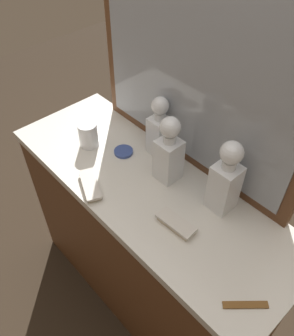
{
  "coord_description": "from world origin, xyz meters",
  "views": [
    {
      "loc": [
        0.66,
        -0.6,
        1.79
      ],
      "look_at": [
        0.0,
        0.0,
        0.91
      ],
      "focal_mm": 37.4,
      "sensor_mm": 36.0,
      "label": 1
    }
  ],
  "objects_px": {
    "crystal_decanter_center": "(169,155)",
    "crystal_tumbler_front": "(88,135)",
    "porcelain_dish": "(124,152)",
    "tortoiseshell_comb": "(245,305)",
    "silver_brush_center": "(176,224)",
    "crystal_decanter_far_right": "(159,132)",
    "silver_brush_far_right": "(90,186)",
    "crystal_decanter_rear": "(225,183)"
  },
  "relations": [
    {
      "from": "crystal_decanter_center",
      "to": "crystal_tumbler_front",
      "type": "xyz_separation_m",
      "value": [
        -0.35,
        -0.11,
        -0.06
      ]
    },
    {
      "from": "porcelain_dish",
      "to": "tortoiseshell_comb",
      "type": "height_order",
      "value": "porcelain_dish"
    },
    {
      "from": "crystal_tumbler_front",
      "to": "tortoiseshell_comb",
      "type": "relative_size",
      "value": 0.98
    },
    {
      "from": "crystal_tumbler_front",
      "to": "silver_brush_center",
      "type": "height_order",
      "value": "crystal_tumbler_front"
    },
    {
      "from": "crystal_decanter_far_right",
      "to": "crystal_tumbler_front",
      "type": "height_order",
      "value": "crystal_decanter_far_right"
    },
    {
      "from": "crystal_tumbler_front",
      "to": "silver_brush_far_right",
      "type": "height_order",
      "value": "crystal_tumbler_front"
    },
    {
      "from": "porcelain_dish",
      "to": "crystal_decanter_rear",
      "type": "bearing_deg",
      "value": 9.72
    },
    {
      "from": "silver_brush_far_right",
      "to": "porcelain_dish",
      "type": "distance_m",
      "value": 0.22
    },
    {
      "from": "silver_brush_far_right",
      "to": "porcelain_dish",
      "type": "height_order",
      "value": "silver_brush_far_right"
    },
    {
      "from": "crystal_decanter_rear",
      "to": "silver_brush_center",
      "type": "distance_m",
      "value": 0.21
    },
    {
      "from": "silver_brush_center",
      "to": "silver_brush_far_right",
      "type": "bearing_deg",
      "value": -161.73
    },
    {
      "from": "crystal_decanter_rear",
      "to": "tortoiseshell_comb",
      "type": "distance_m",
      "value": 0.38
    },
    {
      "from": "crystal_decanter_rear",
      "to": "silver_brush_center",
      "type": "xyz_separation_m",
      "value": [
        -0.04,
        -0.18,
        -0.1
      ]
    },
    {
      "from": "crystal_decanter_center",
      "to": "porcelain_dish",
      "type": "height_order",
      "value": "crystal_decanter_center"
    },
    {
      "from": "crystal_decanter_rear",
      "to": "silver_brush_center",
      "type": "relative_size",
      "value": 2.02
    },
    {
      "from": "crystal_decanter_far_right",
      "to": "crystal_decanter_rear",
      "type": "height_order",
      "value": "crystal_decanter_rear"
    },
    {
      "from": "crystal_tumbler_front",
      "to": "crystal_decanter_rear",
      "type": "bearing_deg",
      "value": 14.37
    },
    {
      "from": "silver_brush_far_right",
      "to": "crystal_decanter_far_right",
      "type": "bearing_deg",
      "value": 85.91
    },
    {
      "from": "crystal_decanter_center",
      "to": "silver_brush_far_right",
      "type": "bearing_deg",
      "value": -120.41
    },
    {
      "from": "crystal_decanter_far_right",
      "to": "crystal_tumbler_front",
      "type": "distance_m",
      "value": 0.3
    },
    {
      "from": "crystal_decanter_rear",
      "to": "crystal_tumbler_front",
      "type": "distance_m",
      "value": 0.6
    },
    {
      "from": "crystal_tumbler_front",
      "to": "porcelain_dish",
      "type": "bearing_deg",
      "value": 28.08
    },
    {
      "from": "crystal_decanter_far_right",
      "to": "silver_brush_far_right",
      "type": "distance_m",
      "value": 0.34
    },
    {
      "from": "tortoiseshell_comb",
      "to": "porcelain_dish",
      "type": "bearing_deg",
      "value": 167.91
    },
    {
      "from": "crystal_decanter_far_right",
      "to": "crystal_decanter_rear",
      "type": "xyz_separation_m",
      "value": [
        0.35,
        -0.04,
        0.01
      ]
    },
    {
      "from": "tortoiseshell_comb",
      "to": "silver_brush_far_right",
      "type": "bearing_deg",
      "value": -174.8
    },
    {
      "from": "crystal_decanter_far_right",
      "to": "porcelain_dish",
      "type": "xyz_separation_m",
      "value": [
        -0.09,
        -0.11,
        -0.1
      ]
    },
    {
      "from": "silver_brush_center",
      "to": "crystal_decanter_far_right",
      "type": "bearing_deg",
      "value": 145.04
    },
    {
      "from": "porcelain_dish",
      "to": "tortoiseshell_comb",
      "type": "distance_m",
      "value": 0.73
    },
    {
      "from": "crystal_decanter_center",
      "to": "crystal_decanter_far_right",
      "type": "xyz_separation_m",
      "value": [
        -0.12,
        0.07,
        -0.01
      ]
    },
    {
      "from": "silver_brush_center",
      "to": "crystal_decanter_rear",
      "type": "bearing_deg",
      "value": 76.88
    },
    {
      "from": "crystal_tumbler_front",
      "to": "porcelain_dish",
      "type": "xyz_separation_m",
      "value": [
        0.13,
        0.07,
        -0.04
      ]
    },
    {
      "from": "crystal_decanter_rear",
      "to": "silver_brush_center",
      "type": "height_order",
      "value": "crystal_decanter_rear"
    },
    {
      "from": "crystal_tumbler_front",
      "to": "tortoiseshell_comb",
      "type": "distance_m",
      "value": 0.86
    },
    {
      "from": "crystal_decanter_far_right",
      "to": "crystal_decanter_center",
      "type": "bearing_deg",
      "value": -30.39
    },
    {
      "from": "silver_brush_far_right",
      "to": "porcelain_dish",
      "type": "relative_size",
      "value": 2.15
    },
    {
      "from": "porcelain_dish",
      "to": "crystal_decanter_center",
      "type": "bearing_deg",
      "value": 10.25
    },
    {
      "from": "tortoiseshell_comb",
      "to": "crystal_decanter_rear",
      "type": "bearing_deg",
      "value": 140.48
    },
    {
      "from": "crystal_decanter_rear",
      "to": "silver_brush_far_right",
      "type": "xyz_separation_m",
      "value": [
        -0.37,
        -0.29,
        -0.1
      ]
    },
    {
      "from": "porcelain_dish",
      "to": "tortoiseshell_comb",
      "type": "bearing_deg",
      "value": -12.09
    },
    {
      "from": "crystal_decanter_center",
      "to": "porcelain_dish",
      "type": "distance_m",
      "value": 0.24
    },
    {
      "from": "crystal_decanter_center",
      "to": "tortoiseshell_comb",
      "type": "height_order",
      "value": "crystal_decanter_center"
    }
  ]
}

